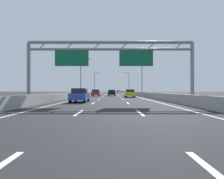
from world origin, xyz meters
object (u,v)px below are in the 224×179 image
object	(u,v)px
yellow_car	(129,93)
streetlamp_right_mid	(140,74)
sign_gantry	(108,56)
blue_car	(79,95)
streetlamp_left_far	(94,81)
black_car	(111,93)
silver_car	(117,91)
red_car	(95,93)
streetlamp_right_far	(128,81)
streetlamp_left_mid	(81,74)

from	to	relation	value
yellow_car	streetlamp_right_mid	bearing A→B (deg)	71.24
sign_gantry	blue_car	xyz separation A→B (m)	(-3.32, 2.25, -4.06)
streetlamp_left_far	black_car	size ratio (longest dim) A/B	2.29
sign_gantry	silver_car	xyz separation A→B (m)	(3.86, 95.17, -4.09)
streetlamp_right_mid	silver_car	size ratio (longest dim) A/B	2.05
streetlamp_right_mid	red_car	size ratio (longest dim) A/B	2.10
streetlamp_left_far	streetlamp_right_far	size ratio (longest dim) A/B	1.00
streetlamp_right_mid	silver_car	xyz separation A→B (m)	(-3.76, 65.04, -4.65)
streetlamp_right_mid	silver_car	bearing A→B (deg)	93.30
red_car	yellow_car	distance (m)	11.32
blue_car	red_car	bearing A→B (deg)	90.55
streetlamp_left_mid	blue_car	world-z (taller)	streetlamp_left_mid
streetlamp_left_mid	yellow_car	size ratio (longest dim) A/B	2.03
streetlamp_right_far	yellow_car	xyz separation A→B (m)	(-3.84, -50.45, -4.64)
silver_car	streetlamp_left_mid	bearing A→B (deg)	-99.75
streetlamp_left_far	black_car	xyz separation A→B (m)	(7.54, -40.83, -4.63)
streetlamp_left_far	blue_car	world-z (taller)	streetlamp_left_far
blue_car	streetlamp_right_mid	bearing A→B (deg)	68.58
sign_gantry	blue_car	bearing A→B (deg)	145.87
streetlamp_left_far	silver_car	size ratio (longest dim) A/B	2.05
streetlamp_left_mid	streetlamp_left_far	bearing A→B (deg)	90.00
streetlamp_right_mid	streetlamp_right_far	bearing A→B (deg)	90.00
sign_gantry	streetlamp_right_far	xyz separation A→B (m)	(7.61, 69.26, 0.56)
streetlamp_right_mid	streetlamp_left_far	bearing A→B (deg)	110.88
streetlamp_right_mid	blue_car	bearing A→B (deg)	-111.42
streetlamp_right_mid	streetlamp_right_far	size ratio (longest dim) A/B	1.00
sign_gantry	black_car	size ratio (longest dim) A/B	4.07
blue_car	sign_gantry	bearing A→B (deg)	-34.13
black_car	streetlamp_right_far	bearing A→B (deg)	79.74
streetlamp_left_mid	streetlamp_right_mid	size ratio (longest dim) A/B	1.00
streetlamp_left_far	blue_car	distance (m)	67.29
black_car	blue_car	size ratio (longest dim) A/B	0.96
streetlamp_right_far	red_car	size ratio (longest dim) A/B	2.10
black_car	blue_car	distance (m)	26.42
streetlamp_left_far	yellow_car	xyz separation A→B (m)	(11.09, -50.45, -4.64)
streetlamp_right_far	blue_car	size ratio (longest dim) A/B	2.19
yellow_car	silver_car	bearing A→B (deg)	89.93
streetlamp_right_far	black_car	xyz separation A→B (m)	(-7.39, -40.83, -4.63)
streetlamp_left_far	red_car	bearing A→B (deg)	-84.87
black_car	streetlamp_right_mid	bearing A→B (deg)	12.93
streetlamp_right_mid	yellow_car	size ratio (longest dim) A/B	2.03
yellow_car	silver_car	world-z (taller)	yellow_car
sign_gantry	streetlamp_left_far	xyz separation A→B (m)	(-7.32, 69.26, 0.56)
black_car	red_car	bearing A→B (deg)	-165.35
blue_car	silver_car	size ratio (longest dim) A/B	0.94
blue_car	silver_car	world-z (taller)	blue_car
streetlamp_left_far	blue_car	bearing A→B (deg)	-86.59
streetlamp_left_far	black_car	world-z (taller)	streetlamp_left_far
streetlamp_left_mid	silver_car	size ratio (longest dim) A/B	2.05
sign_gantry	blue_car	distance (m)	5.70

